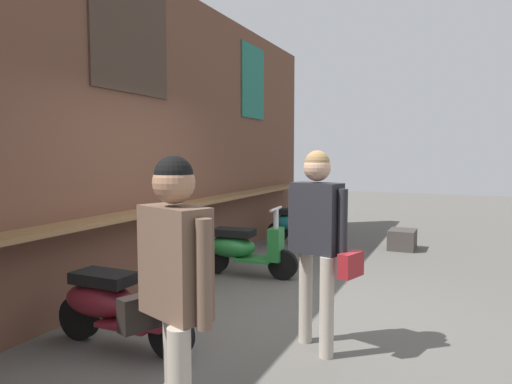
{
  "coord_description": "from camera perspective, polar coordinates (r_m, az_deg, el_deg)",
  "views": [
    {
      "loc": [
        -4.4,
        -1.62,
        1.68
      ],
      "look_at": [
        1.72,
        1.05,
        1.13
      ],
      "focal_mm": 32.68,
      "sensor_mm": 36.0,
      "label": 1
    }
  ],
  "objects": [
    {
      "name": "shopper_with_handbag",
      "position": [
        2.55,
        -10.09,
        -10.44
      ],
      "size": [
        0.44,
        0.66,
        1.68
      ],
      "rotation": [
        0.0,
        0.0,
        2.76
      ],
      "color": "#ADA393",
      "rests_on": "ground_plane"
    },
    {
      "name": "merchandise_crate",
      "position": [
        8.65,
        17.47,
        -5.56
      ],
      "size": [
        0.57,
        0.46,
        0.35
      ],
      "primitive_type": "cube",
      "rotation": [
        0.0,
        0.0,
        -0.02
      ],
      "color": "#3D3833",
      "rests_on": "ground_plane"
    },
    {
      "name": "ground_plane",
      "position": [
        4.98,
        3.27,
        -15.05
      ],
      "size": [
        32.79,
        32.79,
        0.0
      ],
      "primitive_type": "plane",
      "color": "#56544F"
    },
    {
      "name": "market_stall_facade",
      "position": [
        5.71,
        -16.16,
        7.12
      ],
      "size": [
        11.71,
        0.61,
        3.89
      ],
      "color": "brown",
      "rests_on": "ground_plane"
    },
    {
      "name": "scooter_green",
      "position": [
        6.46,
        -1.67,
        -6.86
      ],
      "size": [
        0.49,
        1.4,
        0.97
      ],
      "rotation": [
        0.0,
        0.0,
        -1.5
      ],
      "color": "#237533",
      "rests_on": "ground_plane"
    },
    {
      "name": "shopper_browsing",
      "position": [
        3.98,
        7.61,
        -4.52
      ],
      "size": [
        0.4,
        0.68,
        1.71
      ],
      "rotation": [
        0.0,
        0.0,
        -0.31
      ],
      "color": "#ADA393",
      "rests_on": "ground_plane"
    },
    {
      "name": "scooter_teal",
      "position": [
        8.73,
        5.31,
        -3.84
      ],
      "size": [
        0.48,
        1.4,
        0.97
      ],
      "rotation": [
        0.0,
        0.0,
        -1.51
      ],
      "color": "#197075",
      "rests_on": "ground_plane"
    },
    {
      "name": "scooter_maroon",
      "position": [
        4.33,
        -16.87,
        -12.89
      ],
      "size": [
        0.46,
        1.4,
        0.97
      ],
      "rotation": [
        0.0,
        0.0,
        -1.58
      ],
      "color": "maroon",
      "rests_on": "ground_plane"
    }
  ]
}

